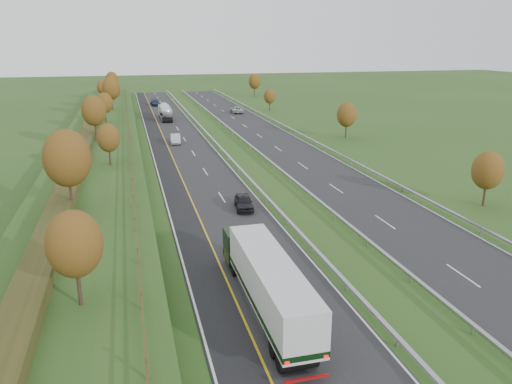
{
  "coord_description": "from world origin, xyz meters",
  "views": [
    {
      "loc": [
        -8.54,
        -18.28,
        17.05
      ],
      "look_at": [
        3.74,
        29.13,
        2.2
      ],
      "focal_mm": 35.0,
      "sensor_mm": 36.0,
      "label": 1
    }
  ],
  "objects_px": {
    "road_tanker": "(165,111)",
    "car_dark_near": "(244,202)",
    "car_oncoming": "(237,110)",
    "car_silver_mid": "(175,139)",
    "box_lorry": "(266,279)",
    "car_small_far": "(155,103)"
  },
  "relations": [
    {
      "from": "box_lorry",
      "to": "car_silver_mid",
      "type": "relative_size",
      "value": 3.43
    },
    {
      "from": "car_silver_mid",
      "to": "car_oncoming",
      "type": "bearing_deg",
      "value": 66.27
    },
    {
      "from": "car_oncoming",
      "to": "car_small_far",
      "type": "bearing_deg",
      "value": -43.68
    },
    {
      "from": "car_oncoming",
      "to": "car_silver_mid",
      "type": "bearing_deg",
      "value": 65.47
    },
    {
      "from": "road_tanker",
      "to": "car_dark_near",
      "type": "relative_size",
      "value": 2.52
    },
    {
      "from": "road_tanker",
      "to": "car_small_far",
      "type": "xyz_separation_m",
      "value": [
        -0.68,
        26.43,
        -1.03
      ]
    },
    {
      "from": "road_tanker",
      "to": "car_dark_near",
      "type": "bearing_deg",
      "value": -87.58
    },
    {
      "from": "road_tanker",
      "to": "car_silver_mid",
      "type": "xyz_separation_m",
      "value": [
        -0.6,
        -28.29,
        -1.04
      ]
    },
    {
      "from": "box_lorry",
      "to": "car_silver_mid",
      "type": "bearing_deg",
      "value": 90.05
    },
    {
      "from": "box_lorry",
      "to": "car_silver_mid",
      "type": "height_order",
      "value": "box_lorry"
    },
    {
      "from": "car_silver_mid",
      "to": "car_oncoming",
      "type": "relative_size",
      "value": 0.83
    },
    {
      "from": "car_silver_mid",
      "to": "car_small_far",
      "type": "height_order",
      "value": "car_small_far"
    },
    {
      "from": "car_silver_mid",
      "to": "car_small_far",
      "type": "distance_m",
      "value": 54.71
    },
    {
      "from": "car_small_far",
      "to": "car_oncoming",
      "type": "bearing_deg",
      "value": -50.63
    },
    {
      "from": "car_silver_mid",
      "to": "car_small_far",
      "type": "xyz_separation_m",
      "value": [
        -0.08,
        54.71,
        0.01
      ]
    },
    {
      "from": "car_dark_near",
      "to": "car_oncoming",
      "type": "bearing_deg",
      "value": 84.79
    },
    {
      "from": "box_lorry",
      "to": "car_oncoming",
      "type": "height_order",
      "value": "box_lorry"
    },
    {
      "from": "car_silver_mid",
      "to": "car_small_far",
      "type": "relative_size",
      "value": 0.87
    },
    {
      "from": "car_dark_near",
      "to": "car_oncoming",
      "type": "xyz_separation_m",
      "value": [
        15.11,
        72.16,
        0.03
      ]
    },
    {
      "from": "box_lorry",
      "to": "car_silver_mid",
      "type": "distance_m",
      "value": 58.25
    },
    {
      "from": "car_silver_mid",
      "to": "car_oncoming",
      "type": "height_order",
      "value": "car_oncoming"
    },
    {
      "from": "box_lorry",
      "to": "road_tanker",
      "type": "height_order",
      "value": "box_lorry"
    }
  ]
}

